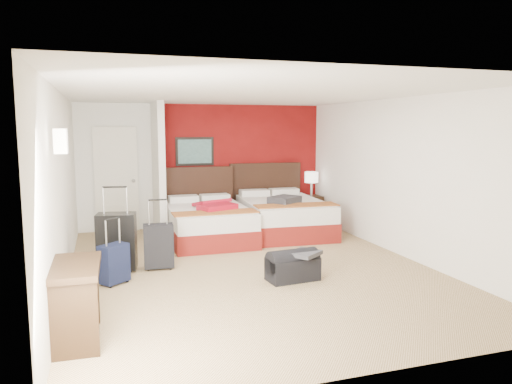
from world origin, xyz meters
name	(u,v)px	position (x,y,z in m)	size (l,w,h in m)	color
ground	(250,268)	(0.00, 0.00, 0.00)	(6.50, 6.50, 0.00)	tan
room_walls	(142,176)	(-1.40, 1.42, 1.26)	(5.02, 6.52, 2.50)	white
red_accent_panel	(239,165)	(0.75, 3.23, 1.25)	(3.50, 0.04, 2.50)	maroon
partition_wall	(158,170)	(-1.00, 2.61, 1.25)	(0.12, 1.20, 2.50)	silver
entry_door	(116,180)	(-1.75, 3.20, 1.02)	(0.82, 0.06, 2.05)	silver
bed_left	(208,224)	(-0.22, 1.90, 0.30)	(1.41, 2.01, 0.60)	white
bed_right	(284,217)	(1.30, 2.04, 0.32)	(1.48, 2.12, 0.63)	white
red_suitcase_open	(214,205)	(-0.12, 1.80, 0.66)	(0.62, 0.85, 0.11)	#A20D21
jacket_bundle	(285,200)	(1.20, 1.74, 0.70)	(0.53, 0.43, 0.13)	#343439
nightstand	(311,209)	(2.23, 2.83, 0.29)	(0.42, 0.42, 0.58)	black
table_lamp	(311,184)	(2.23, 2.83, 0.84)	(0.29, 0.29, 0.51)	white
suitcase_black	(117,243)	(-1.85, 0.44, 0.40)	(0.53, 0.33, 0.80)	black
suitcase_charcoal	(159,248)	(-1.27, 0.36, 0.31)	(0.42, 0.26, 0.62)	black
suitcase_navy	(114,265)	(-1.91, -0.17, 0.25)	(0.36, 0.22, 0.50)	black
duffel_bag	(293,268)	(0.37, -0.72, 0.17)	(0.68, 0.36, 0.34)	black
jacket_draped	(305,253)	(0.52, -0.77, 0.37)	(0.40, 0.34, 0.05)	#3D3E43
desk	(76,303)	(-2.30, -1.82, 0.38)	(0.45, 0.91, 0.76)	black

